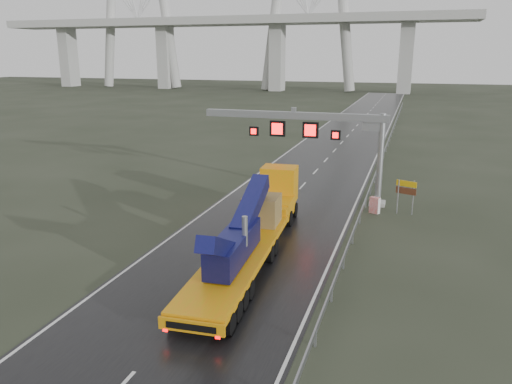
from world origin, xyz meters
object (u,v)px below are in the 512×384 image
(sign_gantry, at_px, (319,131))
(striped_barrier, at_px, (375,205))
(exit_sign_pair, at_px, (406,190))
(heavy_haul_truck, at_px, (257,221))

(sign_gantry, distance_m, striped_barrier, 7.24)
(exit_sign_pair, distance_m, striped_barrier, 2.49)
(sign_gantry, height_order, heavy_haul_truck, sign_gantry)
(exit_sign_pair, height_order, striped_barrier, exit_sign_pair)
(heavy_haul_truck, relative_size, exit_sign_pair, 7.28)
(heavy_haul_truck, height_order, striped_barrier, heavy_haul_truck)
(sign_gantry, relative_size, heavy_haul_truck, 0.79)
(sign_gantry, distance_m, heavy_haul_truck, 12.22)
(exit_sign_pair, bearing_deg, heavy_haul_truck, -111.47)
(heavy_haul_truck, height_order, exit_sign_pair, heavy_haul_truck)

